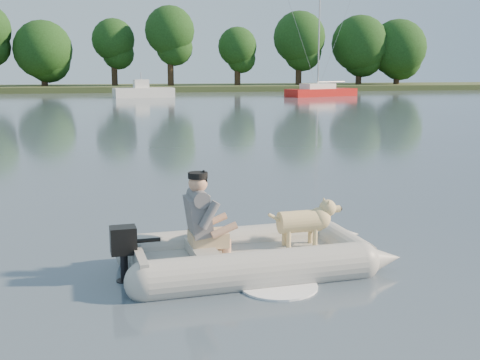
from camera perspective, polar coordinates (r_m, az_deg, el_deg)
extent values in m
plane|color=slate|center=(8.32, 1.53, -8.03)|extent=(160.00, 160.00, 0.00)
cube|color=#47512D|center=(69.75, -9.75, 8.56)|extent=(160.00, 12.00, 0.70)
cylinder|color=#332316|center=(69.51, -18.06, 9.19)|extent=(0.70, 0.70, 2.94)
sphere|color=#1D4E1A|center=(69.52, -18.20, 11.68)|extent=(6.27, 6.27, 6.27)
cylinder|color=#332316|center=(69.65, -11.81, 9.79)|extent=(0.70, 0.70, 3.67)
sphere|color=#1D4E1A|center=(69.70, -11.93, 12.89)|extent=(4.69, 4.69, 4.69)
cylinder|color=#332316|center=(68.06, -6.60, 10.19)|extent=(0.70, 0.70, 4.29)
sphere|color=#1D4E1A|center=(68.17, -6.68, 13.90)|extent=(5.43, 5.43, 5.43)
cylinder|color=#332316|center=(69.35, -0.25, 9.82)|extent=(0.70, 0.70, 3.21)
sphere|color=#1D4E1A|center=(69.38, -0.25, 12.54)|extent=(4.41, 4.41, 4.41)
cylinder|color=#332316|center=(71.70, 5.57, 10.09)|extent=(0.70, 0.70, 3.94)
sphere|color=#1D4E1A|center=(71.78, 5.63, 13.32)|extent=(6.03, 6.03, 6.03)
cylinder|color=#332316|center=(74.47, 11.18, 9.80)|extent=(0.70, 0.70, 3.52)
sphere|color=#1D4E1A|center=(74.51, 11.28, 12.57)|extent=(6.68, 6.68, 6.68)
cylinder|color=#332316|center=(76.19, 14.62, 9.56)|extent=(0.70, 0.70, 3.21)
sphere|color=#1D4E1A|center=(76.21, 14.74, 12.04)|extent=(6.79, 6.79, 6.79)
cube|color=red|center=(56.06, 7.72, 8.14)|extent=(7.19, 4.36, 0.86)
cube|color=white|center=(55.77, 7.39, 8.80)|extent=(3.37, 2.51, 0.52)
cylinder|color=#A5A5AA|center=(55.79, 7.49, 13.00)|extent=(0.14, 0.14, 8.62)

